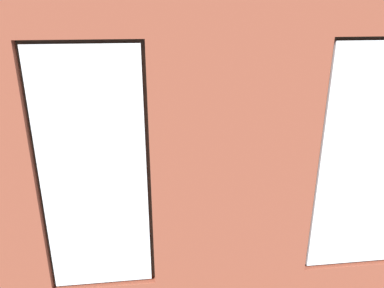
% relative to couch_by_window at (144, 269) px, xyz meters
% --- Properties ---
extents(ground_plane, '(6.99, 6.41, 0.10)m').
position_rel_couch_by_window_xyz_m(ground_plane, '(-0.81, -2.17, -0.38)').
color(ground_plane, brown).
extents(brick_wall_with_windows, '(6.39, 0.30, 3.32)m').
position_rel_couch_by_window_xyz_m(brick_wall_with_windows, '(-0.81, 0.65, 1.30)').
color(brick_wall_with_windows, brown).
rests_on(brick_wall_with_windows, ground_plane).
extents(couch_by_window, '(1.99, 0.87, 0.80)m').
position_rel_couch_by_window_xyz_m(couch_by_window, '(0.00, 0.00, 0.00)').
color(couch_by_window, black).
rests_on(couch_by_window, ground_plane).
extents(couch_left, '(0.93, 2.05, 0.80)m').
position_rel_couch_by_window_xyz_m(couch_left, '(-3.31, -1.74, -0.00)').
color(couch_left, black).
rests_on(couch_left, ground_plane).
extents(coffee_table, '(1.33, 0.76, 0.41)m').
position_rel_couch_by_window_xyz_m(coffee_table, '(-0.61, -2.28, 0.03)').
color(coffee_table, tan).
rests_on(coffee_table, ground_plane).
extents(cup_ceramic, '(0.08, 0.08, 0.09)m').
position_rel_couch_by_window_xyz_m(cup_ceramic, '(-0.71, -2.16, 0.12)').
color(cup_ceramic, '#B23D38').
rests_on(cup_ceramic, coffee_table).
extents(table_plant_small, '(0.18, 0.18, 0.28)m').
position_rel_couch_by_window_xyz_m(table_plant_small, '(-0.97, -2.41, 0.23)').
color(table_plant_small, gray).
rests_on(table_plant_small, coffee_table).
extents(remote_black, '(0.10, 0.18, 0.02)m').
position_rel_couch_by_window_xyz_m(remote_black, '(-0.44, -2.37, 0.09)').
color(remote_black, black).
rests_on(remote_black, coffee_table).
extents(remote_gray, '(0.13, 0.17, 0.02)m').
position_rel_couch_by_window_xyz_m(remote_gray, '(-0.61, -2.28, 0.09)').
color(remote_gray, '#59595B').
rests_on(remote_gray, coffee_table).
extents(media_console, '(1.23, 0.42, 0.46)m').
position_rel_couch_by_window_xyz_m(media_console, '(2.03, -2.33, -0.10)').
color(media_console, black).
rests_on(media_console, ground_plane).
extents(tv_flatscreen, '(0.92, 0.20, 0.64)m').
position_rel_couch_by_window_xyz_m(tv_flatscreen, '(2.03, -2.33, 0.45)').
color(tv_flatscreen, black).
rests_on(tv_flatscreen, media_console).
extents(papasan_chair, '(1.07, 1.07, 0.68)m').
position_rel_couch_by_window_xyz_m(papasan_chair, '(-0.26, -3.89, 0.11)').
color(papasan_chair, olive).
rests_on(papasan_chair, ground_plane).
extents(potted_plant_by_left_couch, '(0.30, 0.30, 0.59)m').
position_rel_couch_by_window_xyz_m(potted_plant_by_left_couch, '(-2.91, -3.20, 0.08)').
color(potted_plant_by_left_couch, beige).
rests_on(potted_plant_by_left_couch, ground_plane).
extents(potted_plant_mid_room_small, '(0.27, 0.27, 0.48)m').
position_rel_couch_by_window_xyz_m(potted_plant_mid_room_small, '(-1.24, -3.09, -0.02)').
color(potted_plant_mid_room_small, '#47423D').
rests_on(potted_plant_mid_room_small, ground_plane).
extents(potted_plant_between_couches, '(0.93, 0.97, 1.39)m').
position_rel_couch_by_window_xyz_m(potted_plant_between_couches, '(-1.44, -0.05, 0.49)').
color(potted_plant_between_couches, gray).
rests_on(potted_plant_between_couches, ground_plane).
extents(potted_plant_near_tv, '(0.81, 0.84, 1.30)m').
position_rel_couch_by_window_xyz_m(potted_plant_near_tv, '(1.48, -1.26, 0.23)').
color(potted_plant_near_tv, '#9E5638').
rests_on(potted_plant_near_tv, ground_plane).
extents(potted_plant_corner_near_left, '(1.02, 0.94, 1.40)m').
position_rel_couch_by_window_xyz_m(potted_plant_corner_near_left, '(-3.47, -4.38, 0.63)').
color(potted_plant_corner_near_left, gray).
rests_on(potted_plant_corner_near_left, ground_plane).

